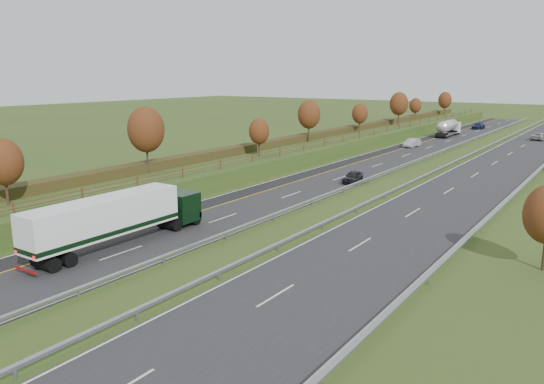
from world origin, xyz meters
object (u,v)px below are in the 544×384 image
(road_tanker, at_px, (448,128))
(car_oncoming, at_px, (540,136))
(car_small_far, at_px, (478,126))
(car_silver_mid, at_px, (412,143))
(car_dark_near, at_px, (353,177))
(box_lorry, at_px, (116,218))

(road_tanker, distance_m, car_oncoming, 18.02)
(car_oncoming, bearing_deg, car_small_far, -41.26)
(car_small_far, bearing_deg, road_tanker, -90.83)
(car_silver_mid, bearing_deg, car_small_far, 90.80)
(car_small_far, distance_m, car_oncoming, 23.20)
(road_tanker, xyz_separation_m, car_oncoming, (17.68, 3.34, -1.07))
(road_tanker, distance_m, car_dark_near, 58.60)
(box_lorry, height_order, car_oncoming, box_lorry)
(car_silver_mid, relative_size, car_small_far, 0.93)
(box_lorry, height_order, car_dark_near, box_lorry)
(road_tanker, bearing_deg, car_silver_mid, -90.76)
(car_dark_near, height_order, car_oncoming, car_oncoming)
(car_dark_near, xyz_separation_m, car_silver_mid, (-5.50, 36.45, 0.08))
(box_lorry, distance_m, car_dark_near, 33.55)
(car_dark_near, height_order, car_small_far, car_small_far)
(box_lorry, distance_m, car_silver_mid, 69.74)
(car_dark_near, bearing_deg, box_lorry, -104.11)
(car_silver_mid, bearing_deg, road_tanker, 92.61)
(car_silver_mid, xyz_separation_m, car_small_far, (1.89, 41.96, -0.04))
(car_silver_mid, distance_m, car_oncoming, 30.99)
(box_lorry, height_order, road_tanker, box_lorry)
(road_tanker, relative_size, car_silver_mid, 2.32)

